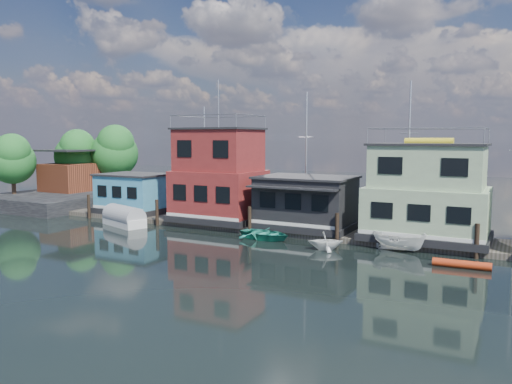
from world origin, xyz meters
The scene contains 14 objects.
ground centered at (0.00, 0.00, 0.00)m, with size 160.00×160.00×0.00m, color black.
dock centered at (0.00, 12.00, 0.20)m, with size 48.00×5.00×0.40m, color #595147.
houseboat_blue centered at (-18.00, 12.00, 2.21)m, with size 6.40×4.90×3.66m.
houseboat_red centered at (-8.50, 12.00, 4.10)m, with size 7.40×5.90×11.86m.
houseboat_dark centered at (-0.50, 11.98, 2.42)m, with size 7.40×6.10×4.06m.
houseboat_green centered at (8.50, 12.00, 3.55)m, with size 8.40×5.90×7.03m.
pilings centered at (-0.33, 9.20, 1.10)m, with size 42.28×0.28×2.20m.
background_masts centered at (4.76, 18.00, 5.55)m, with size 36.40×0.16×12.00m.
shore centered at (-30.67, 15.86, 3.60)m, with size 12.40×15.72×8.24m.
dinghy_teal centered at (-2.19, 8.28, 0.41)m, with size 2.85×3.99×0.83m, color teal.
tarp_runabout centered at (-15.28, 7.66, 0.69)m, with size 4.86×3.17×1.84m.
dinghy_white centered at (2.94, 7.09, 0.62)m, with size 2.02×2.34×1.24m, color white.
motorboat centered at (7.34, 8.97, 0.69)m, with size 1.35×3.59×1.39m, color white.
red_kayak centered at (11.45, 6.34, 0.23)m, with size 0.46×0.46×3.17m, color #B63213.
Camera 1 is at (14.18, -23.85, 7.48)m, focal length 35.00 mm.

